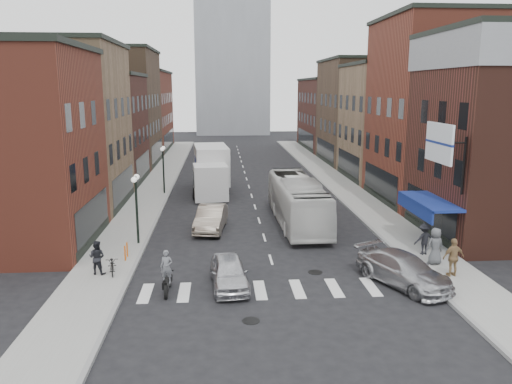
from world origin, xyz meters
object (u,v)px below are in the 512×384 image
streetlamp_far (163,161)px  ped_left_solo (97,257)px  streetlamp_near (136,196)px  ped_right_a (424,239)px  bike_rack (126,251)px  sedan_left_near (229,272)px  box_truck (211,170)px  transit_bus (297,201)px  parked_bicycle (112,265)px  ped_right_b (453,257)px  curb_car (403,270)px  ped_right_c (435,246)px  sedan_left_far (211,218)px  motorcycle_rider (167,273)px  billboard_sign (441,144)px

streetlamp_far → ped_left_solo: streetlamp_far is taller
streetlamp_near → ped_right_a: streetlamp_near is taller
streetlamp_far → ped_right_a: size_ratio=2.41×
bike_rack → sedan_left_near: 6.53m
box_truck → transit_bus: size_ratio=0.83×
streetlamp_near → ped_left_solo: 5.31m
box_truck → parked_bicycle: 19.94m
streetlamp_near → ped_right_b: streetlamp_near is taller
sedan_left_near → ped_left_solo: bearing=160.6°
sedan_left_near → parked_bicycle: sedan_left_near is taller
ped_right_a → ped_right_b: (0.10, -3.19, 0.07)m
parked_bicycle → ped_right_a: bearing=-6.2°
curb_car → ped_left_solo: (-14.32, 2.02, 0.25)m
transit_bus → ped_left_solo: bearing=-142.5°
ped_right_c → sedan_left_far: bearing=-44.1°
sedan_left_near → ped_right_c: bearing=5.7°
transit_bus → motorcycle_rider: bearing=-125.3°
streetlamp_far → parked_bicycle: bearing=-91.5°
billboard_sign → transit_bus: bearing=129.1°
streetlamp_far → sedan_left_near: streetlamp_far is taller
box_truck → ped_right_c: 22.49m
ped_right_b → ped_left_solo: bearing=-12.3°
curb_car → ped_right_a: (2.50, 3.71, 0.27)m
transit_bus → curb_car: (3.27, -10.85, -0.82)m
curb_car → ped_left_solo: ped_left_solo is taller
bike_rack → sedan_left_far: sedan_left_far is taller
bike_rack → ped_right_c: 15.92m
ped_left_solo → ped_right_b: size_ratio=0.90×
streetlamp_near → bike_rack: (-0.20, -2.70, -2.36)m
parked_bicycle → ped_right_a: (16.13, 1.65, 0.42)m
streetlamp_near → parked_bicycle: (-0.49, -4.76, -2.33)m
streetlamp_near → sedan_left_far: (4.15, 2.92, -2.13)m
sedan_left_near → ped_right_c: (10.47, 1.86, 0.41)m
ped_right_a → ped_right_b: 3.19m
curb_car → sedan_left_far: bearing=107.2°
billboard_sign → ped_right_a: (-0.34, 0.38, -5.13)m
streetlamp_far → ped_right_c: 24.36m
streetlamp_far → sedan_left_far: bearing=-69.5°
billboard_sign → sedan_left_far: size_ratio=0.78×
box_truck → sedan_left_near: (1.12, -21.11, -1.26)m
streetlamp_near → sedan_left_far: size_ratio=0.87×
billboard_sign → transit_bus: (-6.11, 7.52, -4.58)m
streetlamp_far → parked_bicycle: streetlamp_far is taller
ped_right_c → sedan_left_near: bearing=-0.5°
billboard_sign → sedan_left_far: 14.49m
parked_bicycle → motorcycle_rider: bearing=-50.3°
ped_right_a → motorcycle_rider: bearing=6.5°
ped_left_solo → sedan_left_near: bearing=179.4°
curb_car → streetlamp_near: bearing=127.0°
transit_bus → ped_right_a: transit_bus is taller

